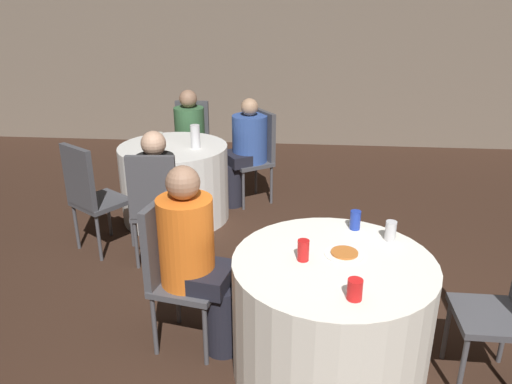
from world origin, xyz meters
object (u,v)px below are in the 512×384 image
object	(u,v)px
table_near	(330,317)
person_orange_shirt	(197,260)
chair_far_north	(192,137)
person_green_jacket	(189,141)
chair_far_northeast	(258,149)
chair_far_southwest	(89,191)
chair_far_south	(155,201)
person_blue_shirt	(244,150)
bottle_far	(195,137)
chair_near_west	(173,263)
soda_can_silver	(391,231)
table_far	(175,182)
soda_can_blue	(355,220)
pizza_plate_near	(344,253)
soda_can_red	(303,250)
person_black_shirt	(160,194)

from	to	relation	value
table_near	person_orange_shirt	world-z (taller)	person_orange_shirt
chair_far_north	person_green_jacket	xyz separation A→B (m)	(0.00, -0.17, 0.00)
table_near	chair_far_northeast	size ratio (longest dim) A/B	1.17
chair_far_southwest	chair_far_south	world-z (taller)	same
chair_far_northeast	person_blue_shirt	xyz separation A→B (m)	(-0.14, -0.09, 0.01)
chair_far_southwest	bottle_far	distance (m)	1.11
chair_near_west	soda_can_silver	bearing A→B (deg)	105.19
chair_near_west	person_green_jacket	world-z (taller)	person_green_jacket
table_far	chair_far_northeast	distance (m)	0.97
chair_near_west	bottle_far	bearing A→B (deg)	-161.75
person_orange_shirt	soda_can_blue	bearing A→B (deg)	116.18
table_far	soda_can_silver	bearing A→B (deg)	-45.49
person_orange_shirt	person_blue_shirt	world-z (taller)	person_orange_shirt
chair_far_south	pizza_plate_near	distance (m)	1.79
person_green_jacket	chair_near_west	bearing A→B (deg)	98.91
chair_far_south	person_orange_shirt	world-z (taller)	person_orange_shirt
person_orange_shirt	soda_can_red	world-z (taller)	person_orange_shirt
table_near	pizza_plate_near	size ratio (longest dim) A/B	4.96
chair_far_southwest	person_black_shirt	xyz separation A→B (m)	(0.60, 0.02, -0.01)
chair_far_north	soda_can_silver	distance (m)	3.31
chair_far_north	chair_far_northeast	distance (m)	0.90
pizza_plate_near	chair_far_southwest	bearing A→B (deg)	148.70
table_near	person_green_jacket	bearing A→B (deg)	116.82
table_near	soda_can_red	bearing A→B (deg)	-177.96
pizza_plate_near	soda_can_silver	xyz separation A→B (m)	(0.29, 0.21, 0.05)
chair_far_southwest	person_orange_shirt	distance (m)	1.64
table_near	soda_can_blue	xyz separation A→B (m)	(0.15, 0.42, 0.44)
chair_far_north	person_green_jacket	size ratio (longest dim) A/B	0.86
person_blue_shirt	soda_can_red	size ratio (longest dim) A/B	9.29
chair_far_southwest	soda_can_silver	xyz separation A→B (m)	(2.32, -1.03, 0.23)
table_far	chair_near_west	size ratio (longest dim) A/B	1.08
chair_far_northeast	person_black_shirt	size ratio (longest dim) A/B	0.87
person_black_shirt	bottle_far	bearing A→B (deg)	71.82
chair_far_north	soda_can_red	world-z (taller)	chair_far_north
chair_far_southwest	chair_far_south	distance (m)	0.64
chair_far_south	soda_can_blue	bearing A→B (deg)	-31.00
person_green_jacket	soda_can_silver	size ratio (longest dim) A/B	9.35
pizza_plate_near	soda_can_red	world-z (taller)	soda_can_red
chair_far_north	soda_can_silver	bearing A→B (deg)	121.87
person_blue_shirt	person_green_jacket	xyz separation A→B (m)	(-0.66, 0.34, -0.01)
chair_far_southwest	chair_far_south	bearing A→B (deg)	19.63
person_green_jacket	person_black_shirt	bearing A→B (deg)	91.84
soda_can_silver	person_green_jacket	bearing A→B (deg)	124.78
chair_far_north	person_green_jacket	bearing A→B (deg)	90.00
chair_far_northeast	person_green_jacket	bearing A→B (deg)	38.80
bottle_far	soda_can_blue	bearing A→B (deg)	-50.49
pizza_plate_near	bottle_far	bearing A→B (deg)	122.54
person_green_jacket	bottle_far	bearing A→B (deg)	105.90
person_black_shirt	pizza_plate_near	xyz separation A→B (m)	(1.43, -1.25, 0.19)
chair_far_northeast	chair_far_south	bearing A→B (deg)	120.31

